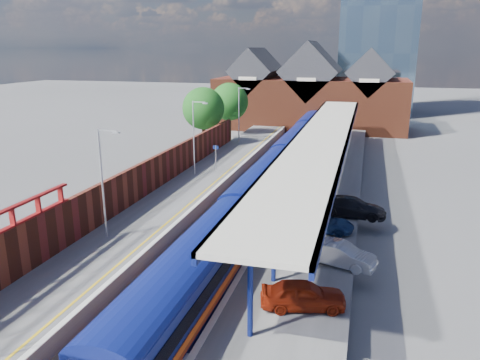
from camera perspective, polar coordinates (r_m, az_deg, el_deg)
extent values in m
plane|color=#5B5B5E|center=(51.09, 4.52, 1.38)|extent=(240.00, 240.00, 0.00)
cube|color=#473D33|center=(41.67, 1.91, -1.87)|extent=(6.00, 76.00, 0.06)
cube|color=slate|center=(42.19, -1.02, -1.51)|extent=(0.07, 76.00, 0.14)
cube|color=slate|center=(41.82, 0.87, -1.67)|extent=(0.07, 76.00, 0.14)
cube|color=slate|center=(41.48, 2.96, -1.84)|extent=(0.07, 76.00, 0.14)
cube|color=slate|center=(41.22, 4.92, -1.99)|extent=(0.07, 76.00, 0.14)
cube|color=#565659|center=(43.08, -5.21, -0.68)|extent=(5.00, 76.00, 1.00)
cube|color=#565659|center=(40.64, 10.18, -1.89)|extent=(6.00, 76.00, 1.00)
cube|color=silver|center=(42.19, -2.24, -0.24)|extent=(0.30, 76.00, 0.05)
cube|color=silver|center=(40.81, 6.23, -0.88)|extent=(0.30, 76.00, 0.05)
cube|color=yellow|center=(42.37, -3.01, -0.21)|extent=(0.14, 76.00, 0.01)
cube|color=navy|center=(23.10, -5.96, -12.07)|extent=(2.94, 16.02, 2.50)
cube|color=navy|center=(22.54, -6.06, -9.26)|extent=(2.94, 16.02, 0.60)
cube|color=navy|center=(37.93, 3.06, -0.72)|extent=(2.94, 16.02, 2.50)
cube|color=navy|center=(37.60, 3.09, 1.11)|extent=(2.94, 16.02, 0.60)
cube|color=navy|center=(53.81, 6.85, 4.13)|extent=(2.94, 16.02, 2.50)
cube|color=navy|center=(53.57, 6.89, 5.44)|extent=(2.94, 16.02, 0.60)
cube|color=navy|center=(70.02, 8.91, 6.75)|extent=(2.94, 16.02, 2.50)
cube|color=navy|center=(69.84, 8.95, 7.76)|extent=(2.94, 16.02, 0.60)
cube|color=black|center=(45.96, 3.55, 2.79)|extent=(0.04, 60.54, 0.70)
cube|color=#FE5C10|center=(46.15, 3.52, 1.82)|extent=(0.03, 55.27, 0.30)
cube|color=#AB2B0B|center=(46.21, 3.50, 1.52)|extent=(0.03, 55.27, 0.30)
cube|color=black|center=(75.77, 9.35, 6.18)|extent=(2.00, 2.40, 0.60)
cylinder|color=navy|center=(19.64, 1.26, -13.34)|extent=(0.24, 0.24, 4.20)
cylinder|color=navy|center=(24.03, 4.18, -7.70)|extent=(0.24, 0.24, 4.20)
cylinder|color=navy|center=(28.61, 6.14, -3.83)|extent=(0.24, 0.24, 4.20)
cylinder|color=navy|center=(33.32, 7.54, -1.03)|extent=(0.24, 0.24, 4.20)
cylinder|color=navy|center=(38.10, 8.59, 1.07)|extent=(0.24, 0.24, 4.20)
cylinder|color=navy|center=(42.94, 9.40, 2.70)|extent=(0.24, 0.24, 4.20)
cylinder|color=navy|center=(47.80, 10.05, 4.00)|extent=(0.24, 0.24, 4.20)
cylinder|color=navy|center=(52.69, 10.58, 5.06)|extent=(0.24, 0.24, 4.20)
cylinder|color=navy|center=(57.60, 11.02, 5.93)|extent=(0.24, 0.24, 4.20)
cylinder|color=navy|center=(62.53, 11.40, 6.67)|extent=(0.24, 0.24, 4.20)
cube|color=beige|center=(41.47, 10.08, 5.38)|extent=(4.50, 52.00, 0.25)
cube|color=navy|center=(41.73, 7.12, 5.36)|extent=(0.20, 52.00, 0.55)
cube|color=navy|center=(41.36, 13.04, 4.98)|extent=(0.20, 52.00, 0.55)
cylinder|color=#A5A8AA|center=(30.30, -16.42, -0.50)|extent=(0.12, 0.12, 7.00)
cube|color=#A5A8AA|center=(29.26, -15.93, 5.82)|extent=(1.20, 0.08, 0.08)
cube|color=#A5A8AA|center=(28.97, -14.89, 5.60)|extent=(0.45, 0.18, 0.12)
cylinder|color=#A5A8AA|center=(44.31, -5.66, 5.09)|extent=(0.12, 0.12, 7.00)
cube|color=#A5A8AA|center=(43.60, -5.03, 9.45)|extent=(1.20, 0.08, 0.08)
cube|color=#A5A8AA|center=(43.41, -4.28, 9.31)|extent=(0.45, 0.18, 0.12)
cylinder|color=#A5A8AA|center=(59.33, -0.14, 7.87)|extent=(0.12, 0.12, 7.00)
cube|color=#A5A8AA|center=(58.80, 0.44, 11.13)|extent=(1.20, 0.08, 0.08)
cube|color=#A5A8AA|center=(58.66, 1.01, 11.02)|extent=(0.45, 0.18, 0.12)
cylinder|color=#A5A8AA|center=(46.12, -2.96, 2.71)|extent=(0.08, 0.08, 2.50)
cube|color=#0C194C|center=(45.89, -2.98, 3.99)|extent=(0.55, 0.06, 0.35)
cube|color=maroon|center=(38.31, -12.06, -0.11)|extent=(0.35, 50.00, 2.80)
cube|color=maroon|center=(26.72, -26.01, -4.11)|extent=(0.30, 0.12, 1.00)
cube|color=maroon|center=(28.16, -23.39, -2.83)|extent=(0.30, 0.12, 1.00)
cube|color=maroon|center=(29.65, -21.03, -1.67)|extent=(0.30, 0.12, 1.00)
cube|color=maroon|center=(77.68, 8.55, 9.20)|extent=(30.00, 12.00, 8.00)
cube|color=#232328|center=(78.84, 2.03, 13.25)|extent=(7.13, 12.00, 7.13)
cube|color=#232328|center=(77.27, 8.71, 13.03)|extent=(9.16, 12.00, 9.16)
cube|color=#232328|center=(76.74, 15.56, 12.63)|extent=(7.13, 12.00, 7.13)
cube|color=beige|center=(73.03, 0.90, 12.27)|extent=(2.80, 0.15, 0.50)
cube|color=beige|center=(71.33, 8.08, 12.04)|extent=(2.80, 0.15, 0.50)
cube|color=beige|center=(70.75, 15.47, 11.61)|extent=(2.80, 0.15, 0.50)
cube|color=slate|center=(98.93, 16.72, 19.41)|extent=(14.00, 14.00, 40.00)
cylinder|color=#382314|center=(59.04, -4.41, 5.33)|extent=(0.44, 0.44, 4.00)
sphere|color=#154E18|center=(58.51, -4.49, 8.70)|extent=(5.20, 5.20, 5.20)
sphere|color=#154E18|center=(57.87, -3.89, 7.93)|extent=(3.20, 3.20, 3.20)
cylinder|color=#382314|center=(66.23, -1.27, 6.51)|extent=(0.44, 0.44, 4.00)
sphere|color=#154E18|center=(65.75, -1.28, 9.52)|extent=(5.20, 5.20, 5.20)
sphere|color=#154E18|center=(65.13, -0.72, 8.84)|extent=(3.20, 3.20, 3.20)
imported|color=maroon|center=(22.45, 7.69, -13.68)|extent=(4.20, 2.46, 1.34)
imported|color=#B6B6BB|center=(26.78, 12.09, -8.86)|extent=(4.20, 2.42, 1.31)
imported|color=black|center=(34.49, 13.47, -3.20)|extent=(4.97, 2.35, 1.40)
imported|color=navy|center=(31.43, 10.14, -5.17)|extent=(4.10, 2.12, 1.10)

